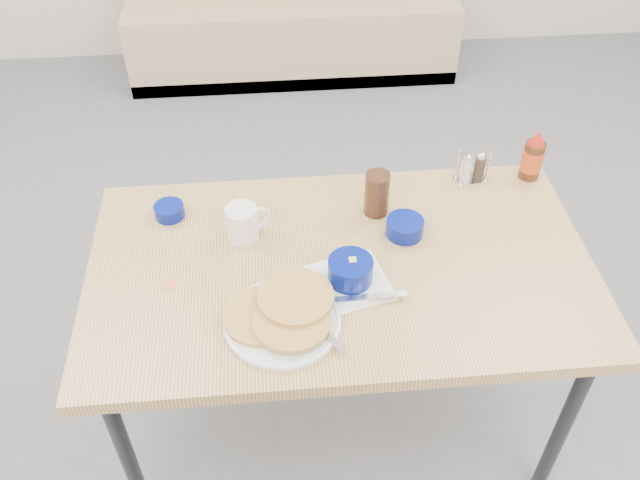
{
  "coord_description": "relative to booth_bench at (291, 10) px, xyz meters",
  "views": [
    {
      "loc": [
        -0.18,
        -1.06,
        2.09
      ],
      "look_at": [
        -0.06,
        0.29,
        0.82
      ],
      "focal_mm": 38.0,
      "sensor_mm": 36.0,
      "label": 1
    }
  ],
  "objects": [
    {
      "name": "creamer_bowl",
      "position": [
        -0.49,
        -2.29,
        0.43
      ],
      "size": [
        0.09,
        0.09,
        0.04
      ],
      "rotation": [
        0.0,
        0.0,
        0.18
      ],
      "color": "navy",
      "rests_on": "dining_table"
    },
    {
      "name": "booth_bench",
      "position": [
        0.0,
        0.0,
        0.0
      ],
      "size": [
        1.9,
        0.56,
        1.22
      ],
      "color": "tan",
      "rests_on": "ground"
    },
    {
      "name": "butter_bowl",
      "position": [
        0.2,
        -2.43,
        0.43
      ],
      "size": [
        0.11,
        0.11,
        0.05
      ],
      "rotation": [
        0.0,
        0.0,
        -0.06
      ],
      "color": "navy",
      "rests_on": "dining_table"
    },
    {
      "name": "coffee_mug",
      "position": [
        -0.26,
        -2.39,
        0.46
      ],
      "size": [
        0.13,
        0.09,
        0.1
      ],
      "rotation": [
        0.0,
        0.0,
        0.33
      ],
      "color": "white",
      "rests_on": "dining_table"
    },
    {
      "name": "dining_table",
      "position": [
        0.0,
        -2.53,
        0.35
      ],
      "size": [
        1.4,
        0.8,
        0.76
      ],
      "color": "tan",
      "rests_on": "ground"
    },
    {
      "name": "grits_setting",
      "position": [
        0.02,
        -2.61,
        0.45
      ],
      "size": [
        0.26,
        0.24,
        0.08
      ],
      "rotation": [
        0.0,
        0.0,
        0.25
      ],
      "color": "white",
      "rests_on": "dining_table"
    },
    {
      "name": "pancake_plate",
      "position": [
        -0.17,
        -2.73,
        0.43
      ],
      "size": [
        0.3,
        0.3,
        0.05
      ],
      "rotation": [
        0.0,
        0.0,
        0.25
      ],
      "color": "white",
      "rests_on": "dining_table"
    },
    {
      "name": "condiment_caddy",
      "position": [
        0.45,
        -2.19,
        0.45
      ],
      "size": [
        0.1,
        0.07,
        0.12
      ],
      "rotation": [
        0.0,
        0.0,
        0.14
      ],
      "color": "silver",
      "rests_on": "dining_table"
    },
    {
      "name": "syrup_bottle",
      "position": [
        0.64,
        -2.19,
        0.48
      ],
      "size": [
        0.07,
        0.07,
        0.17
      ],
      "rotation": [
        0.0,
        0.0,
        0.41
      ],
      "color": "#47230F",
      "rests_on": "dining_table"
    },
    {
      "name": "amber_tumbler",
      "position": [
        0.13,
        -2.32,
        0.48
      ],
      "size": [
        0.09,
        0.09,
        0.14
      ],
      "primitive_type": "cylinder",
      "rotation": [
        0.0,
        0.0,
        -0.29
      ],
      "color": "#3A1F12",
      "rests_on": "dining_table"
    },
    {
      "name": "sugar_wrapper",
      "position": [
        -0.47,
        -2.57,
        0.41
      ],
      "size": [
        0.04,
        0.04,
        0.0
      ],
      "primitive_type": "cube",
      "rotation": [
        0.0,
        0.0,
        0.77
      ],
      "color": "#F15E50",
      "rests_on": "dining_table"
    }
  ]
}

